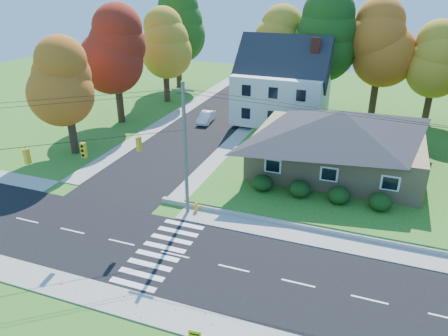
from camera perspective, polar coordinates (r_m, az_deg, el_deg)
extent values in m
plane|color=#3D7923|center=(28.77, -6.42, -11.21)|extent=(120.00, 120.00, 0.00)
cube|color=black|center=(28.77, -6.42, -11.20)|extent=(90.00, 8.00, 0.02)
cube|color=black|center=(53.07, -1.68, 6.17)|extent=(8.00, 44.00, 0.02)
cube|color=#9C9A90|center=(32.52, -2.49, -6.38)|extent=(90.00, 2.00, 0.08)
cube|color=#9C9A90|center=(25.40, -11.66, -17.18)|extent=(90.00, 2.00, 0.08)
cube|color=#3D7923|center=(44.80, 21.44, 1.17)|extent=(30.00, 30.00, 0.50)
cube|color=tan|center=(39.55, 14.56, 2.00)|extent=(14.00, 10.00, 3.20)
pyramid|color=#26262B|center=(38.63, 14.98, 5.70)|extent=(14.60, 10.60, 2.20)
cube|color=silver|center=(51.64, 7.49, 9.26)|extent=(10.00, 8.00, 5.60)
pyramid|color=#26262B|center=(50.74, 7.74, 13.61)|extent=(10.40, 8.40, 2.40)
cube|color=brown|center=(50.51, 11.54, 10.98)|extent=(0.90, 0.90, 9.60)
ellipsoid|color=#163A10|center=(35.12, 5.04, -1.93)|extent=(1.70, 1.70, 1.27)
ellipsoid|color=#163A10|center=(34.56, 9.83, -2.68)|extent=(1.70, 1.70, 1.27)
ellipsoid|color=#163A10|center=(34.25, 14.75, -3.44)|extent=(1.70, 1.70, 1.27)
ellipsoid|color=#163A10|center=(34.20, 19.73, -4.18)|extent=(1.70, 1.70, 1.27)
cylinder|color=#666059|center=(31.02, -5.07, 2.21)|extent=(0.26, 0.26, 10.00)
cube|color=#666059|center=(29.64, -5.39, 10.10)|extent=(1.60, 0.12, 0.12)
cube|color=gold|center=(30.27, -24.34, 1.38)|extent=(0.26, 0.34, 1.00)
cube|color=gold|center=(30.01, -17.85, 2.25)|extent=(0.34, 0.26, 1.00)
cube|color=gold|center=(30.18, -11.06, 3.12)|extent=(0.26, 0.34, 1.00)
cylinder|color=black|center=(29.86, -20.93, 3.02)|extent=(13.02, 10.43, 0.04)
cylinder|color=#3F2A19|center=(57.77, 6.96, 10.82)|extent=(0.80, 0.80, 5.40)
sphere|color=#B88E23|center=(56.98, 7.16, 14.63)|extent=(6.72, 6.72, 6.72)
sphere|color=#B88E23|center=(56.72, 7.25, 16.30)|extent=(5.91, 5.91, 5.91)
sphere|color=#B88E23|center=(56.51, 7.34, 17.98)|extent=(5.11, 5.11, 5.11)
cylinder|color=#3F2A19|center=(55.64, 12.82, 10.34)|extent=(0.86, 0.86, 6.30)
sphere|color=#224E15|center=(54.75, 13.27, 14.95)|extent=(7.84, 7.84, 7.84)
sphere|color=#224E15|center=(54.48, 13.48, 16.98)|extent=(6.90, 6.90, 6.90)
sphere|color=#224E15|center=(54.28, 13.69, 19.03)|extent=(5.96, 5.96, 5.96)
cylinder|color=#3F2A19|center=(56.22, 19.06, 9.52)|extent=(0.83, 0.83, 5.85)
sphere|color=#C45E1B|center=(55.38, 19.68, 13.73)|extent=(7.28, 7.28, 7.28)
sphere|color=#C45E1B|center=(55.11, 19.95, 15.58)|extent=(6.41, 6.41, 6.41)
sphere|color=#C45E1B|center=(54.90, 20.23, 17.44)|extent=(5.53, 5.53, 5.53)
cylinder|color=#3F2A19|center=(55.57, 25.14, 7.89)|extent=(0.77, 0.77, 4.95)
sphere|color=#B88E23|center=(54.80, 25.81, 11.45)|extent=(6.16, 6.16, 6.16)
sphere|color=#B88E23|center=(54.53, 26.11, 13.02)|extent=(5.42, 5.42, 5.42)
sphere|color=#B88E23|center=(54.31, 26.42, 14.59)|extent=(4.68, 4.68, 4.68)
cylinder|color=#3F2A19|center=(45.33, -19.23, 4.81)|extent=(0.77, 0.77, 4.95)
sphere|color=#C45E1B|center=(44.34, -19.87, 9.15)|extent=(6.16, 6.16, 6.16)
sphere|color=#C45E1B|center=(43.99, -20.16, 11.08)|extent=(5.42, 5.42, 5.42)
sphere|color=#C45E1B|center=(43.70, -20.46, 13.03)|extent=(4.68, 4.68, 4.68)
cylinder|color=#3F2A19|center=(53.40, -13.50, 8.88)|extent=(0.83, 0.83, 5.85)
sphere|color=maroon|center=(52.47, -13.96, 13.32)|extent=(7.28, 7.28, 7.28)
sphere|color=maroon|center=(52.17, -14.17, 15.28)|extent=(6.41, 6.41, 6.41)
sphere|color=maroon|center=(51.93, -14.38, 17.25)|extent=(5.53, 5.53, 5.53)
cylinder|color=#3F2A19|center=(61.26, -7.53, 11.10)|extent=(0.80, 0.80, 5.40)
sphere|color=#B88E23|center=(60.49, -7.74, 14.69)|extent=(6.72, 6.72, 6.72)
sphere|color=#B88E23|center=(60.23, -7.83, 16.26)|extent=(5.91, 5.91, 5.91)
sphere|color=#B88E23|center=(60.02, -7.93, 17.85)|extent=(5.11, 5.11, 5.11)
cylinder|color=#3F2A19|center=(69.01, -5.94, 13.07)|extent=(0.86, 0.86, 6.30)
sphere|color=#224E15|center=(68.26, -6.11, 16.81)|extent=(7.84, 7.84, 7.84)
sphere|color=#224E15|center=(68.03, -6.19, 18.45)|extent=(6.90, 6.90, 6.90)
sphere|color=#224E15|center=(67.86, -6.27, 20.09)|extent=(5.96, 5.96, 5.96)
imported|color=white|center=(52.36, -2.35, 6.64)|extent=(1.72, 3.99, 1.28)
cylinder|color=#FFB413|center=(33.25, -3.64, -5.64)|extent=(0.35, 0.35, 0.10)
cylinder|color=#FFB413|center=(33.11, -3.65, -5.20)|extent=(0.23, 0.23, 0.53)
sphere|color=#FFB413|center=(32.95, -3.67, -4.72)|extent=(0.25, 0.25, 0.25)
cylinder|color=#FFB413|center=(33.06, -3.65, -5.06)|extent=(0.45, 0.26, 0.12)
cube|color=yellow|center=(22.69, -3.85, -20.84)|extent=(0.66, 0.09, 0.44)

